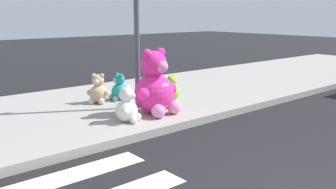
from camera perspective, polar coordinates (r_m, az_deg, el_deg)
The scene contains 7 objects.
sidewalk at distance 8.06m, azimuth -13.78°, elevation -2.57°, with size 28.00×4.40×0.15m, color #9E9B93.
sign_pole at distance 7.62m, azimuth -4.87°, elevation 10.41°, with size 0.56×0.11×3.20m.
plush_pink_large at distance 7.29m, azimuth -1.96°, elevation 1.04°, with size 1.00×0.90×1.30m.
plush_tan at distance 8.36m, azimuth -10.76°, elevation 0.52°, with size 0.48×0.47×0.66m.
plush_white at distance 6.82m, azimuth -6.28°, elevation -1.99°, with size 0.47×0.49×0.67m.
plush_teal at distance 8.58m, azimuth -7.62°, elevation 0.83°, with size 0.43×0.48×0.63m.
plush_lime at distance 8.50m, azimuth 0.47°, elevation 0.72°, with size 0.43×0.42×0.59m.
Camera 1 is at (-3.39, -1.82, 2.11)m, focal length 39.36 mm.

